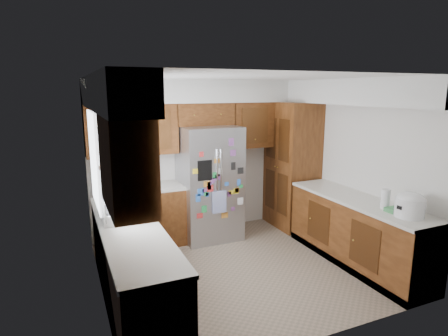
{
  "coord_description": "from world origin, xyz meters",
  "views": [
    {
      "loc": [
        -2.09,
        -4.16,
        2.35
      ],
      "look_at": [
        -0.12,
        0.35,
        1.32
      ],
      "focal_mm": 30.0,
      "sensor_mm": 36.0,
      "label": 1
    }
  ],
  "objects": [
    {
      "name": "rice_cooker",
      "position": [
        1.5,
        -1.26,
        1.07
      ],
      "size": [
        0.34,
        0.33,
        0.29
      ],
      "color": "white",
      "rests_on": "right_counter_run"
    },
    {
      "name": "left_counter_run",
      "position": [
        -1.36,
        0.03,
        0.43
      ],
      "size": [
        1.36,
        3.2,
        0.92
      ],
      "color": "#43220D",
      "rests_on": "ground"
    },
    {
      "name": "pantry",
      "position": [
        1.5,
        1.15,
        1.07
      ],
      "size": [
        0.6,
        0.9,
        2.15
      ],
      "primitive_type": "cube",
      "color": "#43220D",
      "rests_on": "ground"
    },
    {
      "name": "left_counter_clutter",
      "position": [
        -1.45,
        0.8,
        1.05
      ],
      "size": [
        0.36,
        0.8,
        0.38
      ],
      "color": "black",
      "rests_on": "left_counter_run"
    },
    {
      "name": "floor",
      "position": [
        0.0,
        0.0,
        0.0
      ],
      "size": [
        3.6,
        3.6,
        0.0
      ],
      "primitive_type": "plane",
      "color": "gray",
      "rests_on": "ground"
    },
    {
      "name": "room_shell",
      "position": [
        -0.11,
        0.36,
        1.82
      ],
      "size": [
        3.64,
        3.24,
        2.52
      ],
      "color": "silver",
      "rests_on": "ground"
    },
    {
      "name": "sink_assembly",
      "position": [
        -1.5,
        0.1,
        0.99
      ],
      "size": [
        0.52,
        0.7,
        0.37
      ],
      "color": "white",
      "rests_on": "left_counter_run"
    },
    {
      "name": "right_counter_run",
      "position": [
        1.5,
        -0.47,
        0.42
      ],
      "size": [
        0.63,
        2.25,
        0.92
      ],
      "color": "#43220D",
      "rests_on": "ground"
    },
    {
      "name": "bridge_cabinet",
      "position": [
        0.0,
        1.43,
        1.98
      ],
      "size": [
        0.96,
        0.34,
        0.35
      ],
      "primitive_type": "cube",
      "color": "#43220D",
      "rests_on": "fridge"
    },
    {
      "name": "fridge_top_items",
      "position": [
        -0.06,
        1.43,
        2.27
      ],
      "size": [
        0.82,
        0.32,
        0.26
      ],
      "color": "#1849A9",
      "rests_on": "bridge_cabinet"
    },
    {
      "name": "fridge",
      "position": [
        -0.0,
        1.2,
        0.9
      ],
      "size": [
        0.9,
        0.79,
        1.8
      ],
      "color": "#A2A3A7",
      "rests_on": "ground"
    },
    {
      "name": "paper_towel",
      "position": [
        1.49,
        -0.91,
        1.04
      ],
      "size": [
        0.11,
        0.11,
        0.24
      ],
      "primitive_type": "cylinder",
      "color": "white",
      "rests_on": "right_counter_run"
    }
  ]
}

